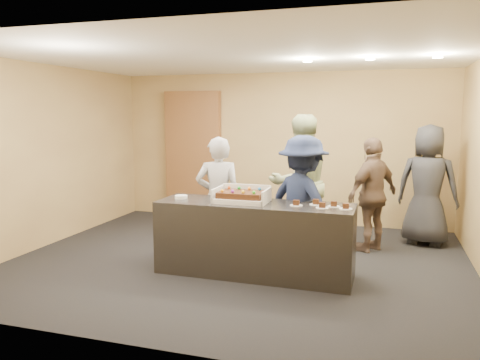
{
  "coord_description": "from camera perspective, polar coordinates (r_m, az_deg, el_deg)",
  "views": [
    {
      "loc": [
        1.82,
        -5.83,
        1.98
      ],
      "look_at": [
        0.02,
        0.0,
        1.11
      ],
      "focal_mm": 35.0,
      "sensor_mm": 36.0,
      "label": 1
    }
  ],
  "objects": [
    {
      "name": "room",
      "position": [
        6.14,
        -0.14,
        2.26
      ],
      "size": [
        6.04,
        6.0,
        2.7
      ],
      "color": "black",
      "rests_on": "ground"
    },
    {
      "name": "serving_counter",
      "position": [
        5.79,
        1.76,
        -7.17
      ],
      "size": [
        2.41,
        0.72,
        0.9
      ],
      "primitive_type": "cube",
      "rotation": [
        0.0,
        0.0,
        -0.01
      ],
      "color": "black",
      "rests_on": "floor"
    },
    {
      "name": "storage_cabinet",
      "position": [
        8.98,
        -5.74,
        3.09
      ],
      "size": [
        1.09,
        0.15,
        2.39
      ],
      "primitive_type": "cube",
      "color": "brown",
      "rests_on": "floor"
    },
    {
      "name": "cake_box",
      "position": [
        5.75,
        0.29,
        -2.23
      ],
      "size": [
        0.65,
        0.45,
        0.19
      ],
      "color": "white",
      "rests_on": "serving_counter"
    },
    {
      "name": "sheet_cake",
      "position": [
        5.72,
        0.21,
        -1.75
      ],
      "size": [
        0.55,
        0.38,
        0.11
      ],
      "color": "#39210D",
      "rests_on": "cake_box"
    },
    {
      "name": "plate_stack",
      "position": [
        6.02,
        -7.19,
        -2.06
      ],
      "size": [
        0.16,
        0.16,
        0.04
      ],
      "primitive_type": "cylinder",
      "color": "white",
      "rests_on": "serving_counter"
    },
    {
      "name": "slice_a",
      "position": [
        5.54,
        6.87,
        -2.9
      ],
      "size": [
        0.15,
        0.15,
        0.07
      ],
      "color": "white",
      "rests_on": "serving_counter"
    },
    {
      "name": "slice_b",
      "position": [
        5.63,
        9.23,
        -2.78
      ],
      "size": [
        0.15,
        0.15,
        0.07
      ],
      "color": "white",
      "rests_on": "serving_counter"
    },
    {
      "name": "slice_c",
      "position": [
        5.45,
        10.0,
        -3.16
      ],
      "size": [
        0.15,
        0.15,
        0.07
      ],
      "color": "white",
      "rests_on": "serving_counter"
    },
    {
      "name": "slice_d",
      "position": [
        5.55,
        11.37,
        -2.99
      ],
      "size": [
        0.15,
        0.15,
        0.07
      ],
      "color": "white",
      "rests_on": "serving_counter"
    },
    {
      "name": "slice_e",
      "position": [
        5.45,
        12.78,
        -3.24
      ],
      "size": [
        0.15,
        0.15,
        0.07
      ],
      "color": "white",
      "rests_on": "serving_counter"
    },
    {
      "name": "person_server_grey",
      "position": [
        6.31,
        -2.64,
        -2.3
      ],
      "size": [
        0.7,
        0.55,
        1.67
      ],
      "primitive_type": "imported",
      "rotation": [
        0.0,
        0.0,
        3.42
      ],
      "color": "#A4A5A9",
      "rests_on": "floor"
    },
    {
      "name": "person_sage_man",
      "position": [
        6.83,
        7.3,
        -0.32
      ],
      "size": [
        1.21,
        1.18,
        1.96
      ],
      "primitive_type": "imported",
      "rotation": [
        0.0,
        0.0,
        3.82
      ],
      "color": "#919E6F",
      "rests_on": "floor"
    },
    {
      "name": "person_navy_man",
      "position": [
        6.02,
        7.66,
        -2.72
      ],
      "size": [
        1.27,
        1.12,
        1.7
      ],
      "primitive_type": "imported",
      "rotation": [
        0.0,
        0.0,
        2.58
      ],
      "color": "#1A2342",
      "rests_on": "floor"
    },
    {
      "name": "person_brown_extra",
      "position": [
        6.97,
        15.86,
        -1.72
      ],
      "size": [
        0.91,
        1.01,
        1.65
      ],
      "primitive_type": "imported",
      "rotation": [
        0.0,
        0.0,
        4.06
      ],
      "color": "brown",
      "rests_on": "floor"
    },
    {
      "name": "person_dark_suit",
      "position": [
        7.56,
        21.89,
        -0.57
      ],
      "size": [
        1.0,
        0.78,
        1.82
      ],
      "primitive_type": "imported",
      "rotation": [
        0.0,
        0.0,
        2.9
      ],
      "color": "#2B2B30",
      "rests_on": "floor"
    },
    {
      "name": "ceiling_spotlights",
      "position": [
        6.37,
        15.58,
        14.07
      ],
      "size": [
        1.72,
        0.12,
        0.03
      ],
      "color": "#FFEAC6",
      "rests_on": "ceiling"
    }
  ]
}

